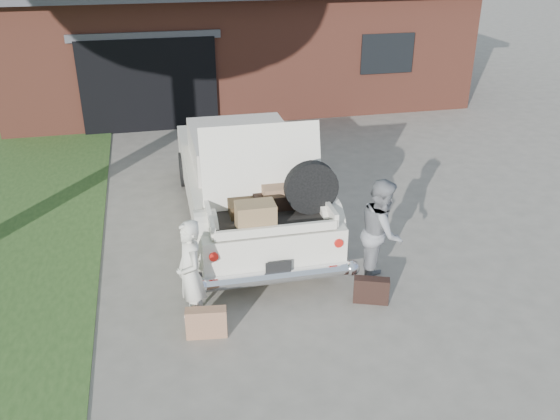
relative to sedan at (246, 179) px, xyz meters
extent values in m
plane|color=gray|center=(0.12, -2.57, -0.76)|extent=(90.00, 90.00, 0.00)
cube|color=brown|center=(1.12, 8.93, 0.74)|extent=(12.00, 7.00, 3.00)
cube|color=black|center=(-1.38, 5.48, 0.34)|extent=(3.20, 0.30, 2.20)
cube|color=#4C4C51|center=(-1.38, 5.41, 1.49)|extent=(3.50, 0.12, 0.18)
cube|color=black|center=(4.62, 5.41, 0.84)|extent=(1.40, 0.08, 1.00)
cube|color=silver|center=(0.00, 0.05, -0.13)|extent=(1.94, 5.01, 0.65)
cube|color=beige|center=(0.00, 0.35, 0.44)|extent=(1.66, 2.01, 0.52)
cube|color=black|center=(0.01, 1.30, 0.42)|extent=(1.55, 0.09, 0.44)
cube|color=black|center=(-0.01, -0.60, 0.42)|extent=(1.55, 0.09, 0.44)
cylinder|color=black|center=(-0.90, -1.64, -0.43)|extent=(0.22, 0.66, 0.66)
cylinder|color=black|center=(0.86, -1.66, -0.43)|extent=(0.22, 0.66, 0.66)
cylinder|color=black|center=(-0.87, 1.76, -0.43)|extent=(0.22, 0.66, 0.66)
cylinder|color=black|center=(0.89, 1.74, -0.43)|extent=(0.22, 0.66, 0.66)
cylinder|color=silver|center=(-0.02, -2.50, -0.36)|extent=(2.05, 0.20, 0.18)
cylinder|color=#A5140F|center=(-0.84, -2.42, 0.02)|extent=(0.12, 0.10, 0.12)
cylinder|color=#A5140F|center=(0.80, -2.44, 0.02)|extent=(0.12, 0.10, 0.12)
cube|color=black|center=(-0.02, -2.52, -0.21)|extent=(0.34, 0.02, 0.17)
cube|color=black|center=(-0.02, -1.85, 0.21)|extent=(1.56, 1.11, 0.04)
cube|color=silver|center=(-0.82, -1.84, 0.31)|extent=(0.07, 1.10, 0.18)
cube|color=silver|center=(0.78, -1.86, 0.31)|extent=(0.07, 1.10, 0.18)
cube|color=silver|center=(-0.02, -2.40, 0.27)|extent=(1.60, 0.07, 0.12)
cube|color=silver|center=(-0.02, -1.45, 0.79)|extent=(1.68, 0.35, 1.12)
cube|color=#3E2E1A|center=(-0.25, -1.76, 0.32)|extent=(0.57, 0.37, 0.18)
cube|color=olive|center=(-0.25, -2.20, 0.41)|extent=(0.51, 0.33, 0.35)
cube|color=black|center=(0.16, -1.58, 0.34)|extent=(0.67, 0.44, 0.21)
cube|color=#9D7150|center=(0.15, -1.66, 0.48)|extent=(0.39, 0.26, 0.14)
cylinder|color=black|center=(0.57, -1.90, 0.60)|extent=(0.73, 0.17, 0.73)
imported|color=beige|center=(-1.16, -2.69, -0.05)|extent=(0.45, 0.58, 1.41)
imported|color=gray|center=(1.48, -2.26, 0.01)|extent=(0.80, 0.90, 1.53)
cube|color=#9C6D4F|center=(-1.03, -3.00, -0.57)|extent=(0.51, 0.22, 0.38)
cube|color=black|center=(1.18, -2.76, -0.58)|extent=(0.49, 0.30, 0.36)
camera|label=1|loc=(-1.47, -8.91, 3.76)|focal=38.00mm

